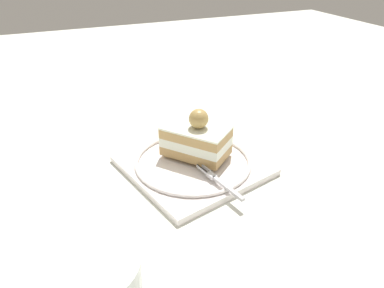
# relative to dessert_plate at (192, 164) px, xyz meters

# --- Properties ---
(ground_plane) EXTENTS (2.40, 2.40, 0.00)m
(ground_plane) POSITION_rel_dessert_plate_xyz_m (-0.00, 0.02, -0.01)
(ground_plane) COLOR silver
(dessert_plate) EXTENTS (0.24, 0.24, 0.02)m
(dessert_plate) POSITION_rel_dessert_plate_xyz_m (0.00, 0.00, 0.00)
(dessert_plate) COLOR white
(dessert_plate) RESTS_ON ground_plane
(cake_slice) EXTENTS (0.12, 0.12, 0.08)m
(cake_slice) POSITION_rel_dessert_plate_xyz_m (-0.01, -0.02, 0.04)
(cake_slice) COLOR tan
(cake_slice) RESTS_ON dessert_plate
(fork) EXTENTS (0.03, 0.11, 0.00)m
(fork) POSITION_rel_dessert_plate_xyz_m (-0.01, 0.07, 0.01)
(fork) COLOR silver
(fork) RESTS_ON dessert_plate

